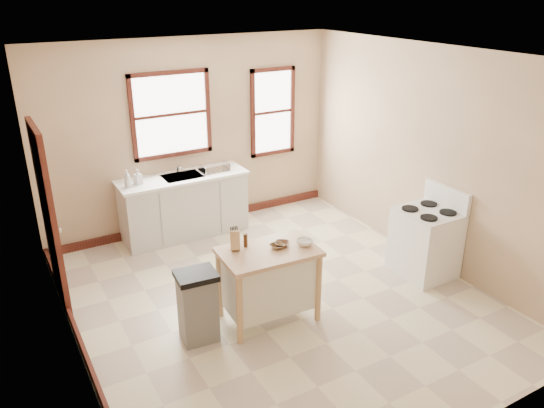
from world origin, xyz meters
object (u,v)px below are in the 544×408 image
(kitchen_island, at_px, (269,284))
(dish_rack, at_px, (214,168))
(bowl_a, at_px, (277,246))
(gas_stove, at_px, (426,233))
(trash_bin, at_px, (198,306))
(knife_block, at_px, (235,241))
(pepper_grinder, at_px, (246,240))
(bowl_b, at_px, (282,244))
(bowl_c, at_px, (305,242))
(soap_bottle_b, at_px, (138,177))
(soap_bottle_a, at_px, (127,179))

(kitchen_island, bearing_deg, dish_rack, 82.54)
(bowl_a, relative_size, gas_stove, 0.14)
(dish_rack, bearing_deg, trash_bin, -129.24)
(knife_block, distance_m, pepper_grinder, 0.13)
(pepper_grinder, bearing_deg, bowl_b, -25.73)
(kitchen_island, xyz_separation_m, knife_block, (-0.30, 0.19, 0.52))
(bowl_c, bearing_deg, knife_block, 158.11)
(soap_bottle_b, relative_size, trash_bin, 0.26)
(soap_bottle_a, height_order, pepper_grinder, soap_bottle_a)
(kitchen_island, height_order, trash_bin, kitchen_island)
(bowl_b, distance_m, bowl_c, 0.24)
(bowl_a, bearing_deg, bowl_c, -16.52)
(knife_block, xyz_separation_m, gas_stove, (2.50, -0.31, -0.38))
(dish_rack, bearing_deg, pepper_grinder, -117.01)
(bowl_c, bearing_deg, kitchen_island, 167.65)
(soap_bottle_a, xyz_separation_m, dish_rack, (1.28, 0.03, -0.07))
(bowl_c, xyz_separation_m, gas_stove, (1.80, -0.03, -0.31))
(kitchen_island, distance_m, bowl_b, 0.48)
(kitchen_island, bearing_deg, bowl_c, -8.94)
(pepper_grinder, bearing_deg, kitchen_island, -47.98)
(bowl_b, height_order, gas_stove, gas_stove)
(soap_bottle_a, distance_m, gas_stove, 3.96)
(kitchen_island, bearing_deg, trash_bin, -178.68)
(soap_bottle_a, bearing_deg, dish_rack, 1.67)
(dish_rack, relative_size, bowl_b, 2.61)
(dish_rack, relative_size, knife_block, 2.04)
(trash_bin, xyz_separation_m, gas_stove, (3.02, -0.15, 0.17))
(soap_bottle_b, relative_size, kitchen_island, 0.20)
(pepper_grinder, bearing_deg, dish_rack, 74.03)
(dish_rack, bearing_deg, soap_bottle_a, 170.13)
(knife_block, height_order, gas_stove, gas_stove)
(bowl_c, bearing_deg, gas_stove, -1.08)
(gas_stove, bearing_deg, soap_bottle_b, 137.87)
(dish_rack, xyz_separation_m, kitchen_island, (-0.47, -2.43, -0.55))
(bowl_a, xyz_separation_m, bowl_b, (0.08, 0.02, 0.00))
(soap_bottle_b, relative_size, gas_stove, 0.18)
(bowl_c, relative_size, gas_stove, 0.16)
(pepper_grinder, xyz_separation_m, bowl_b, (0.36, -0.17, -0.06))
(knife_block, relative_size, bowl_b, 1.28)
(bowl_a, bearing_deg, dish_rack, 81.56)
(soap_bottle_b, relative_size, pepper_grinder, 1.38)
(trash_bin, bearing_deg, bowl_b, 4.75)
(pepper_grinder, xyz_separation_m, bowl_a, (0.28, -0.19, -0.06))
(kitchen_island, xyz_separation_m, gas_stove, (2.20, -0.12, 0.14))
(kitchen_island, bearing_deg, pepper_grinder, 135.43)
(soap_bottle_a, bearing_deg, soap_bottle_b, 20.46)
(dish_rack, xyz_separation_m, gas_stove, (1.74, -2.55, -0.40))
(soap_bottle_a, distance_m, bowl_b, 2.59)
(bowl_b, distance_m, trash_bin, 1.11)
(knife_block, height_order, bowl_b, knife_block)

